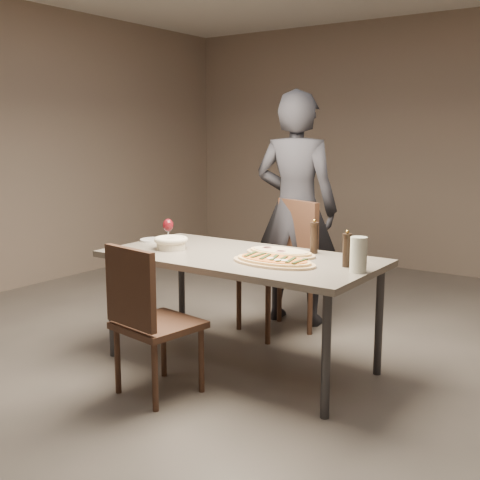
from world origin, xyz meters
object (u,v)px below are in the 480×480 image
Objects in this scene: pepper_mill_left at (314,237)px; chair_near at (147,313)px; chair_far at (285,259)px; bread_basket at (171,242)px; ham_pizza at (280,253)px; carafe at (358,255)px; diner at (296,209)px; zucchini_pizza at (274,261)px; dining_table at (240,264)px.

chair_near is (-0.52, -1.05, -0.35)m from pepper_mill_left.
bread_basket is at bearing 89.64° from chair_far.
bread_basket is 0.26× the size of chair_near.
chair_far reaches higher than chair_near.
chair_far is (-0.50, 0.47, -0.28)m from pepper_mill_left.
ham_pizza is 0.25m from pepper_mill_left.
carafe is 1.47m from diner.
pepper_mill_left is at bearing 28.14° from ham_pizza.
zucchini_pizza is 0.30× the size of diner.
ham_pizza is at bearing 105.03° from diner.
diner is at bearing 99.88° from dining_table.
ham_pizza is 0.75m from chair_far.
zucchini_pizza is at bearing -87.47° from ham_pizza.
bread_basket is 0.99m from chair_far.
diner is (-0.55, 0.72, 0.08)m from pepper_mill_left.
zucchini_pizza is at bearing 61.32° from chair_near.
ham_pizza is at bearing 164.80° from carafe.
zucchini_pizza is at bearing -96.29° from pepper_mill_left.
pepper_mill_left reaches higher than ham_pizza.
bread_basket is at bearing 128.10° from chair_near.
dining_table is at bearing -137.89° from pepper_mill_left.
diner reaches higher than chair_near.
chair_far reaches higher than carafe.
dining_table is at bearing 179.24° from carafe.
chair_near is at bearing -60.34° from bread_basket.
chair_near reaches higher than bread_basket.
diner is at bearing 125.54° from zucchini_pizza.
chair_far is (0.38, 0.89, -0.23)m from bread_basket.
pepper_mill_left is (0.87, 0.43, 0.06)m from bread_basket.
chair_near is at bearing -102.02° from dining_table.
ham_pizza is at bearing 36.61° from dining_table.
carafe is (0.51, 0.09, 0.08)m from zucchini_pizza.
carafe reaches higher than chair_near.
chair_far is at bearing 92.51° from diner.
zucchini_pizza is 0.53m from carafe.
bread_basket reaches higher than dining_table.
ham_pizza is at bearing -131.63° from pepper_mill_left.
pepper_mill_left is at bearing 143.72° from carafe.
diner is at bearing 74.19° from bread_basket.
chair_far is at bearing 140.03° from carafe.
carafe reaches higher than ham_pizza.
zucchini_pizza is at bearing -170.43° from carafe.
diner is (-0.50, 1.15, 0.17)m from zucchini_pizza.
pepper_mill_left is (0.05, 0.43, 0.09)m from zucchini_pizza.
ham_pizza is 2.12× the size of bread_basket.
pepper_mill_left is 1.13× the size of carafe.
pepper_mill_left reaches higher than bread_basket.
chair_near is 1.82m from diner.
dining_table is at bearing 174.98° from zucchini_pizza.
zucchini_pizza reaches higher than dining_table.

